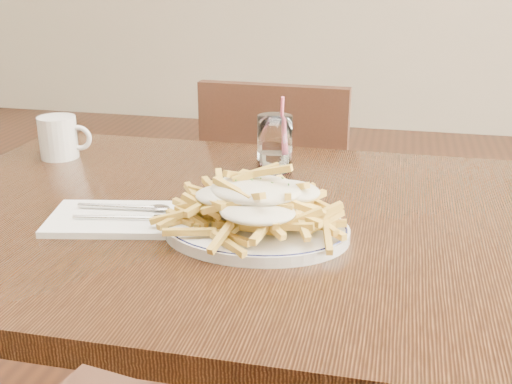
% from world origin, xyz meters
% --- Properties ---
extents(table, '(1.20, 0.80, 0.75)m').
position_xyz_m(table, '(0.00, 0.00, 0.67)').
color(table, black).
rests_on(table, ground).
extents(chair_far, '(0.40, 0.40, 0.84)m').
position_xyz_m(chair_far, '(-0.10, 0.72, 0.48)').
color(chair_far, black).
rests_on(chair_far, ground).
extents(fries_plate, '(0.32, 0.29, 0.02)m').
position_xyz_m(fries_plate, '(0.02, -0.08, 0.76)').
color(fries_plate, silver).
rests_on(fries_plate, table).
extents(loaded_fries, '(0.31, 0.28, 0.08)m').
position_xyz_m(loaded_fries, '(0.02, -0.08, 0.81)').
color(loaded_fries, gold).
rests_on(loaded_fries, fries_plate).
extents(napkin, '(0.23, 0.17, 0.01)m').
position_xyz_m(napkin, '(-0.21, -0.08, 0.76)').
color(napkin, white).
rests_on(napkin, table).
extents(cutlery, '(0.18, 0.09, 0.01)m').
position_xyz_m(cutlery, '(-0.21, -0.08, 0.76)').
color(cutlery, silver).
rests_on(cutlery, napkin).
extents(water_glass, '(0.07, 0.07, 0.15)m').
position_xyz_m(water_glass, '(-0.02, 0.23, 0.80)').
color(water_glass, white).
rests_on(water_glass, table).
extents(coffee_mug, '(0.11, 0.08, 0.09)m').
position_xyz_m(coffee_mug, '(-0.47, 0.21, 0.79)').
color(coffee_mug, silver).
rests_on(coffee_mug, table).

